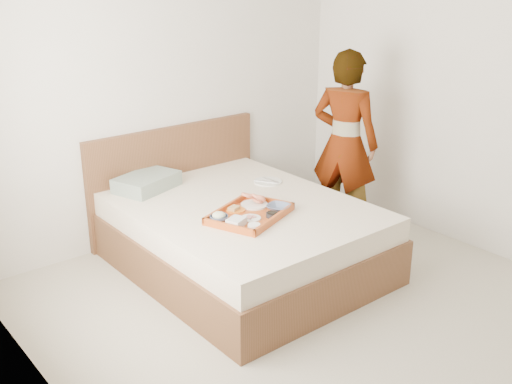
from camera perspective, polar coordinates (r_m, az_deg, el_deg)
The scene contains 18 objects.
ground at distance 4.19m, azimuth 7.50°, elevation -11.85°, with size 3.50×4.00×0.01m, color #BCB39F.
wall_back at distance 5.20m, azimuth -8.15°, elevation 9.92°, with size 3.50×0.01×2.60m, color silver.
wall_left at distance 2.71m, azimuth -17.64°, elevation -0.54°, with size 0.01×4.00×2.60m, color silver.
wall_right at distance 5.08m, azimuth 22.13°, elevation 8.40°, with size 0.01×4.00×2.60m, color silver.
bed at distance 4.71m, azimuth -1.24°, elevation -4.20°, with size 1.65×2.00×0.53m, color brown.
headboard at distance 5.38m, azimuth -7.63°, elevation 1.20°, with size 1.65×0.06×0.95m, color brown.
pillow at distance 5.00m, azimuth -10.22°, elevation 0.93°, with size 0.49×0.34×0.12m, color gray.
tray at distance 4.37m, azimuth -0.59°, elevation -2.05°, with size 0.59×0.43×0.05m, color #B44814.
prawn_plate at distance 4.55m, azimuth -0.16°, elevation -1.21°, with size 0.20×0.20×0.01m, color white.
navy_bowl_big at distance 4.46m, azimuth 2.12°, elevation -1.46°, with size 0.17×0.17×0.04m, color #1A2A4C.
sauce_dish at distance 4.34m, azimuth 1.51°, elevation -2.16°, with size 0.09×0.09×0.03m, color black.
meat_plate at distance 4.31m, azimuth -0.50°, elevation -2.49°, with size 0.15×0.15×0.01m, color white.
bread_plate at distance 4.46m, azimuth -1.94°, elevation -1.69°, with size 0.14×0.14×0.01m, color orange.
salad_bowl at distance 4.28m, azimuth -3.50°, elevation -2.47°, with size 0.13×0.13×0.04m, color #1A2A4C.
plastic_tub at distance 4.19m, azimuth -1.86°, elevation -2.83°, with size 0.12×0.10×0.05m, color silver.
cheese_round at distance 4.15m, azimuth -0.18°, elevation -3.23°, with size 0.09×0.09×0.03m, color white.
dinner_plate at distance 5.09m, azimuth 1.12°, elevation 0.98°, with size 0.24×0.24×0.01m, color white.
person at distance 5.27m, azimuth 8.34°, elevation 4.51°, with size 0.59×0.39×1.61m, color white.
Camera 1 is at (-2.64, -2.39, 2.22)m, focal length 42.55 mm.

